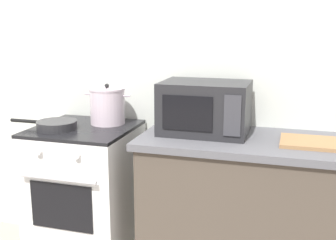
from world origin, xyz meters
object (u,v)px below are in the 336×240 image
object	(u,v)px
stove	(87,196)
microwave	(205,108)
stock_pot	(107,106)
cutting_board	(315,143)
frying_pan	(56,125)

from	to	relation	value
stove	microwave	distance (m)	0.97
stove	stock_pot	bearing A→B (deg)	50.85
stove	stock_pot	distance (m)	0.60
stock_pot	microwave	bearing A→B (deg)	-4.62
stove	cutting_board	bearing A→B (deg)	0.05
frying_pan	microwave	xyz separation A→B (m)	(0.88, 0.17, 0.12)
stock_pot	cutting_board	size ratio (longest dim) A/B	0.86
stock_pot	frying_pan	bearing A→B (deg)	-137.21
stock_pot	frying_pan	xyz separation A→B (m)	(-0.24, -0.22, -0.09)
frying_pan	cutting_board	bearing A→B (deg)	3.60
stove	frying_pan	bearing A→B (deg)	-145.52
cutting_board	stove	bearing A→B (deg)	-179.95
stock_pot	microwave	distance (m)	0.64
stock_pot	microwave	world-z (taller)	microwave
stock_pot	cutting_board	world-z (taller)	stock_pot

